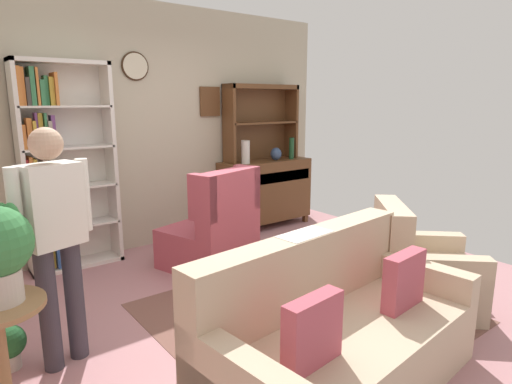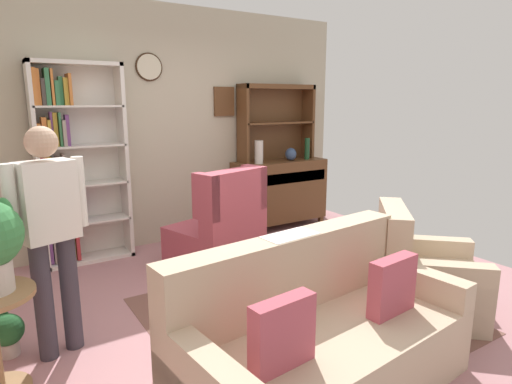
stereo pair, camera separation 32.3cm
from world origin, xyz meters
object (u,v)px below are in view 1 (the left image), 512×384
object	(u,v)px
wingback_chair	(214,232)
coffee_table	(293,281)
bookshelf	(59,168)
book_stack	(288,265)
vase_tall	(246,152)
bottle_wine	(291,148)
sideboard	(265,190)
person_reading	(55,232)
sideboard_hutch	(260,112)
armchair_floral	(420,273)
couch_floral	(337,337)
vase_round	(276,154)
potted_plant_small	(8,344)

from	to	relation	value
wingback_chair	coffee_table	size ratio (longest dim) A/B	1.31
bookshelf	book_stack	xyz separation A→B (m)	(1.10, -2.22, -0.59)
vase_tall	bottle_wine	size ratio (longest dim) A/B	1.01
sideboard	person_reading	bearing A→B (deg)	-151.08
sideboard_hutch	person_reading	xyz separation A→B (m)	(-3.05, -1.79, -0.65)
wingback_chair	coffee_table	bearing A→B (deg)	-95.51
armchair_floral	book_stack	distance (m)	1.16
couch_floral	wingback_chair	world-z (taller)	wingback_chair
sideboard	couch_floral	size ratio (longest dim) A/B	0.69
bookshelf	sideboard	bearing A→B (deg)	-1.80
vase_round	book_stack	world-z (taller)	vase_round
vase_tall	book_stack	distance (m)	2.41
sideboard_hutch	vase_round	bearing A→B (deg)	-53.52
person_reading	coffee_table	size ratio (longest dim) A/B	1.95
sideboard	person_reading	distance (m)	3.50
potted_plant_small	sideboard	bearing A→B (deg)	24.51
vase_tall	armchair_floral	distance (m)	2.68
bottle_wine	armchair_floral	bearing A→B (deg)	-108.23
bottle_wine	potted_plant_small	distance (m)	4.12
person_reading	wingback_chair	bearing A→B (deg)	25.93
sideboard_hutch	vase_tall	xyz separation A→B (m)	(-0.39, -0.19, -0.49)
armchair_floral	coffee_table	size ratio (longest dim) A/B	1.35
bookshelf	vase_tall	world-z (taller)	bookshelf
person_reading	book_stack	world-z (taller)	person_reading
bottle_wine	armchair_floral	xyz separation A→B (m)	(-0.84, -2.56, -0.78)
vase_round	person_reading	size ratio (longest dim) A/B	0.11
vase_round	couch_floral	bearing A→B (deg)	-123.90
vase_round	potted_plant_small	xyz separation A→B (m)	(-3.49, -1.47, -0.83)
vase_round	bookshelf	bearing A→B (deg)	176.88
sideboard_hutch	bottle_wine	world-z (taller)	sideboard_hutch
vase_round	wingback_chair	world-z (taller)	vase_round
wingback_chair	book_stack	distance (m)	1.28
vase_round	coffee_table	bearing A→B (deg)	-127.19
vase_tall	book_stack	world-z (taller)	vase_tall
wingback_chair	armchair_floral	bearing A→B (deg)	-62.63
bookshelf	armchair_floral	size ratio (longest dim) A/B	1.94
armchair_floral	sideboard_hutch	bearing A→B (deg)	80.67
vase_tall	sideboard	bearing A→B (deg)	11.63
coffee_table	potted_plant_small	bearing A→B (deg)	159.64
couch_floral	armchair_floral	distance (m)	1.37
vase_tall	book_stack	xyz separation A→B (m)	(-1.10, -2.06, -0.61)
sideboard_hutch	coffee_table	bearing A→B (deg)	-122.85
bookshelf	coffee_table	world-z (taller)	bookshelf
couch_floral	wingback_chair	xyz separation A→B (m)	(0.42, 2.06, 0.07)
couch_floral	coffee_table	bearing A→B (deg)	67.82
couch_floral	book_stack	world-z (taller)	couch_floral
couch_floral	book_stack	size ratio (longest dim) A/B	10.74
bookshelf	book_stack	world-z (taller)	bookshelf
bookshelf	sideboard_hutch	size ratio (longest dim) A/B	1.91
armchair_floral	vase_tall	bearing A→B (deg)	88.59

